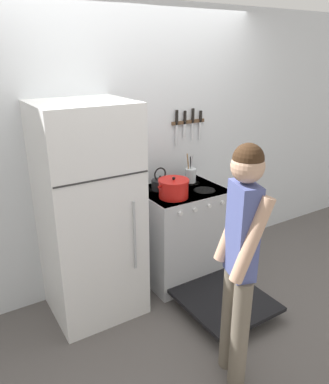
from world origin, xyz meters
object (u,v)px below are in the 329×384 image
object	(u,v)px
dutch_oven_pot	(174,188)
refrigerator	(90,214)
tea_kettle	(160,183)
stove_range	(183,236)
utensil_jar	(191,175)
person	(240,256)

from	to	relation	value
dutch_oven_pot	refrigerator	bearing A→B (deg)	172.05
dutch_oven_pot	tea_kettle	size ratio (longest dim) A/B	1.50
stove_range	dutch_oven_pot	size ratio (longest dim) A/B	4.35
stove_range	tea_kettle	bearing A→B (deg)	134.38
refrigerator	utensil_jar	distance (m)	1.12
refrigerator	stove_range	xyz separation A→B (m)	(0.92, -0.02, -0.44)
dutch_oven_pot	person	xyz separation A→B (m)	(-0.22, -1.09, -0.06)
refrigerator	stove_range	size ratio (longest dim) A/B	1.32
utensil_jar	tea_kettle	bearing A→B (deg)	-178.94
tea_kettle	stove_range	bearing A→B (deg)	-45.62
tea_kettle	utensil_jar	distance (m)	0.35
tea_kettle	utensil_jar	world-z (taller)	utensil_jar
refrigerator	person	world-z (taller)	refrigerator
utensil_jar	person	bearing A→B (deg)	-113.55
refrigerator	person	xyz separation A→B (m)	(0.52, -1.20, 0.05)
refrigerator	utensil_jar	bearing A→B (deg)	7.69
dutch_oven_pot	person	distance (m)	1.12
tea_kettle	dutch_oven_pot	bearing A→B (deg)	-93.19
refrigerator	person	size ratio (longest dim) A/B	1.08
dutch_oven_pot	utensil_jar	bearing A→B (deg)	34.78
dutch_oven_pot	utensil_jar	xyz separation A→B (m)	(0.37, 0.25, -0.01)
utensil_jar	refrigerator	bearing A→B (deg)	-172.31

